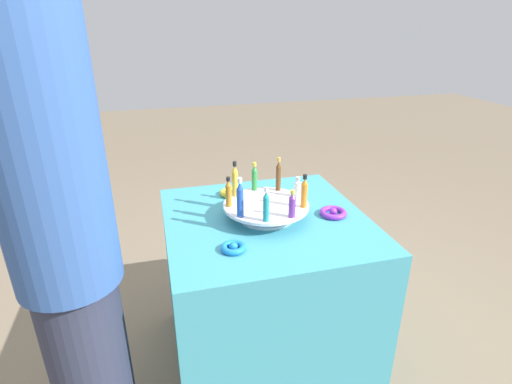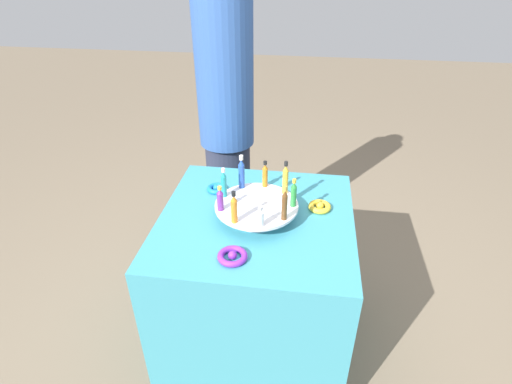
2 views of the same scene
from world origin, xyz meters
name	(u,v)px [view 1 (image 1 of 2)]	position (x,y,z in m)	size (l,w,h in m)	color
ground_plane	(264,355)	(0.00, 0.00, 0.00)	(12.00, 12.00, 0.00)	#756651
party_table	(265,292)	(0.00, 0.00, 0.37)	(0.80, 0.80, 0.73)	teal
display_stand	(266,209)	(0.00, 0.00, 0.77)	(0.34, 0.34, 0.06)	silver
bottle_green	(254,177)	(-0.15, -0.01, 0.85)	(0.02, 0.02, 0.12)	#288438
bottle_gold	(235,180)	(-0.11, -0.10, 0.87)	(0.02, 0.02, 0.15)	gold
bottle_amber	(229,193)	(-0.02, -0.15, 0.85)	(0.02, 0.02, 0.12)	#AD6B19
bottle_blue	(240,199)	(0.08, -0.12, 0.87)	(0.03, 0.03, 0.15)	#234CAD
bottle_teal	(266,206)	(0.14, -0.04, 0.86)	(0.02, 0.02, 0.13)	teal
bottle_purple	(292,205)	(0.14, 0.06, 0.85)	(0.03, 0.03, 0.11)	#702D93
bottle_orange	(304,192)	(0.07, 0.13, 0.86)	(0.02, 0.02, 0.13)	orange
bottle_clear	(298,188)	(-0.03, 0.14, 0.84)	(0.03, 0.03, 0.09)	silver
bottle_brown	(278,175)	(-0.12, 0.09, 0.86)	(0.02, 0.02, 0.15)	brown
ribbon_bow_purple	(333,213)	(0.05, 0.27, 0.75)	(0.11, 0.11, 0.03)	purple
ribbon_bow_gold	(231,192)	(-0.26, -0.09, 0.75)	(0.10, 0.10, 0.03)	gold
ribbon_bow_blue	(233,247)	(0.21, -0.18, 0.75)	(0.09, 0.09, 0.03)	blue
person_figure	(63,236)	(0.26, -0.69, 0.90)	(0.30, 0.30, 1.77)	#282D42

